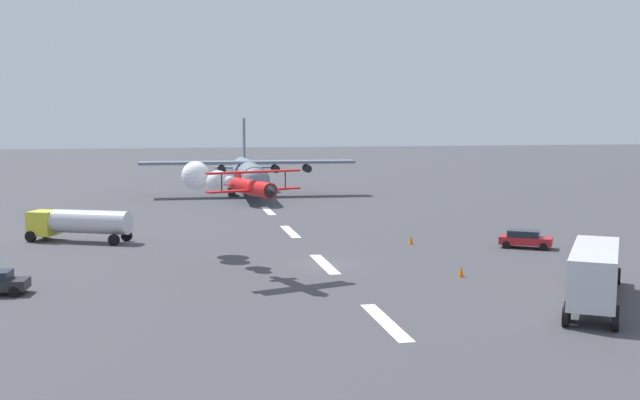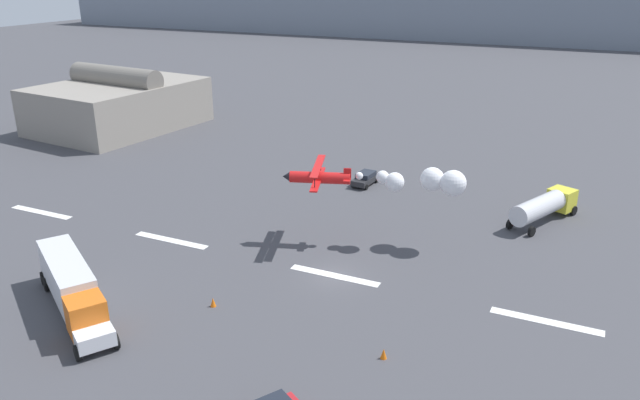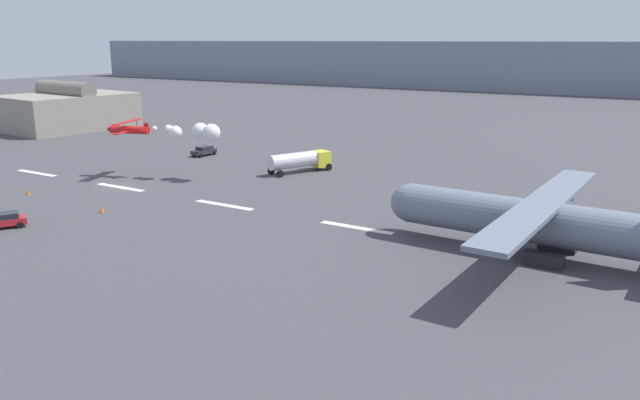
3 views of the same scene
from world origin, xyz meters
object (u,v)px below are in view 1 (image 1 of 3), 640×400
followme_car_yellow (525,239)px  traffic_cone_far (411,240)px  traffic_cone_near (461,272)px  cargo_transport_plane (249,174)px  stunt_biplane_red (211,179)px  semi_truck_orange (595,270)px  fuel_tanker_truck (78,222)px

followme_car_yellow → traffic_cone_far: 9.77m
traffic_cone_near → traffic_cone_far: (14.11, -0.84, 0.00)m
cargo_transport_plane → stunt_biplane_red: size_ratio=1.88×
cargo_transport_plane → traffic_cone_far: bearing=-167.0°
semi_truck_orange → followme_car_yellow: 20.22m
stunt_biplane_red → traffic_cone_near: 20.43m
cargo_transport_plane → stunt_biplane_red: bearing=170.6°
cargo_transport_plane → traffic_cone_near: size_ratio=40.25×
cargo_transport_plane → traffic_cone_far: 44.18m
cargo_transport_plane → semi_truck_orange: size_ratio=2.35×
stunt_biplane_red → traffic_cone_near: size_ratio=21.44×
semi_truck_orange → traffic_cone_near: (9.24, 4.83, -1.74)m
cargo_transport_plane → followme_car_yellow: 50.49m
traffic_cone_near → followme_car_yellow: bearing=-43.6°
fuel_tanker_truck → followme_car_yellow: (-10.81, -37.98, -0.93)m
followme_car_yellow → traffic_cone_near: size_ratio=6.23×
cargo_transport_plane → followme_car_yellow: bearing=-158.0°
followme_car_yellow → traffic_cone_far: size_ratio=6.23×
followme_car_yellow → stunt_biplane_red: bearing=91.0°
semi_truck_orange → fuel_tanker_truck: (30.37, 32.98, -0.37)m
semi_truck_orange → cargo_transport_plane: bearing=11.8°
fuel_tanker_truck → followme_car_yellow: bearing=-105.9°
semi_truck_orange → traffic_cone_far: semi_truck_orange is taller
stunt_biplane_red → semi_truck_orange: (-19.11, -21.67, -4.30)m
stunt_biplane_red → fuel_tanker_truck: 16.63m
traffic_cone_far → semi_truck_orange: bearing=-170.3°
traffic_cone_near → semi_truck_orange: bearing=-152.4°
semi_truck_orange → traffic_cone_far: size_ratio=17.14×
stunt_biplane_red → semi_truck_orange: bearing=-131.4°
stunt_biplane_red → semi_truck_orange: 29.21m
stunt_biplane_red → followme_car_yellow: size_ratio=3.44×
fuel_tanker_truck → traffic_cone_far: (-7.02, -28.99, -1.37)m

